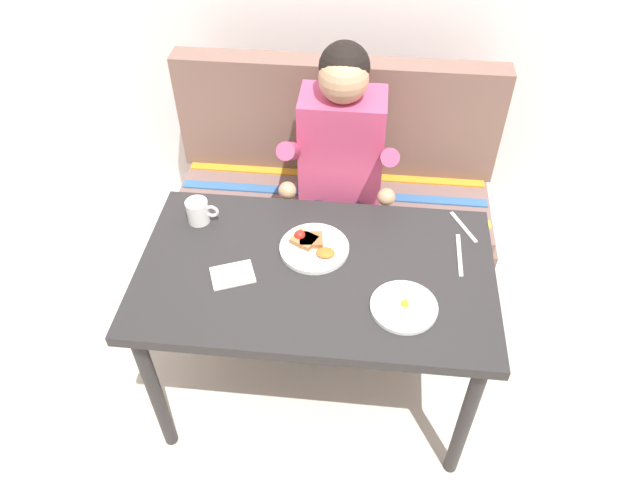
# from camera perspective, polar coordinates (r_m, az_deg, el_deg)

# --- Properties ---
(ground_plane) EXTENTS (8.00, 8.00, 0.00)m
(ground_plane) POSITION_cam_1_polar(r_m,az_deg,el_deg) (2.57, -0.35, -13.96)
(ground_plane) COLOR beige
(table) EXTENTS (1.20, 0.70, 0.73)m
(table) POSITION_cam_1_polar(r_m,az_deg,el_deg) (2.05, -0.43, -4.35)
(table) COLOR #282626
(table) RESTS_ON ground
(couch) EXTENTS (1.44, 0.56, 1.00)m
(couch) POSITION_cam_1_polar(r_m,az_deg,el_deg) (2.82, 1.27, 2.97)
(couch) COLOR brown
(couch) RESTS_ON ground
(person) EXTENTS (0.45, 0.61, 1.21)m
(person) POSITION_cam_1_polar(r_m,az_deg,el_deg) (2.42, 1.97, 7.52)
(person) COLOR #BE4269
(person) RESTS_ON ground
(plate_breakfast) EXTENTS (0.24, 0.24, 0.05)m
(plate_breakfast) POSITION_cam_1_polar(r_m,az_deg,el_deg) (2.05, -0.67, -0.61)
(plate_breakfast) COLOR white
(plate_breakfast) RESTS_ON table
(plate_eggs) EXTENTS (0.21, 0.21, 0.04)m
(plate_eggs) POSITION_cam_1_polar(r_m,az_deg,el_deg) (1.89, 8.06, -6.34)
(plate_eggs) COLOR white
(plate_eggs) RESTS_ON table
(coffee_mug) EXTENTS (0.12, 0.08, 0.09)m
(coffee_mug) POSITION_cam_1_polar(r_m,az_deg,el_deg) (2.18, -11.60, 2.76)
(coffee_mug) COLOR white
(coffee_mug) RESTS_ON table
(napkin) EXTENTS (0.17, 0.15, 0.01)m
(napkin) POSITION_cam_1_polar(r_m,az_deg,el_deg) (1.99, -8.40, -3.34)
(napkin) COLOR silver
(napkin) RESTS_ON table
(fork) EXTENTS (0.09, 0.16, 0.00)m
(fork) POSITION_cam_1_polar(r_m,az_deg,el_deg) (2.20, 13.60, 1.22)
(fork) COLOR silver
(fork) RESTS_ON table
(knife) EXTENTS (0.02, 0.20, 0.00)m
(knife) POSITION_cam_1_polar(r_m,az_deg,el_deg) (2.09, 13.24, -1.40)
(knife) COLOR silver
(knife) RESTS_ON table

